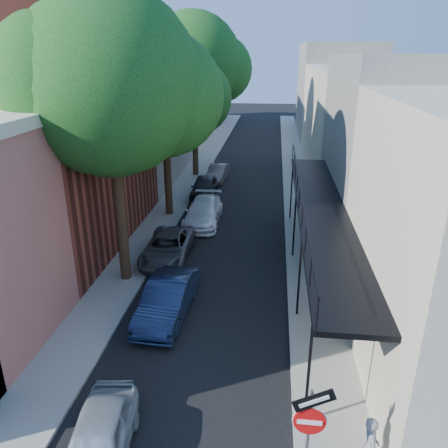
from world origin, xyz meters
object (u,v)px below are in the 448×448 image
(sign_post, at_px, (309,425))
(parked_car_d, at_px, (203,212))
(parked_car_c, at_px, (168,247))
(oak_far, at_px, (200,64))
(parked_car_a, at_px, (98,442))
(parked_car_f, at_px, (217,173))
(oak_mid, at_px, (172,92))
(parked_car_b, at_px, (167,299))
(parked_car_e, at_px, (204,187))
(oak_near, at_px, (123,86))
(pedestrian, at_px, (370,447))

(sign_post, distance_m, parked_car_d, 16.73)
(parked_car_c, bearing_deg, oak_far, 92.21)
(parked_car_a, xyz_separation_m, parked_car_f, (-0.37, 24.52, -0.03))
(oak_mid, xyz_separation_m, parked_car_a, (1.85, -16.93, -6.44))
(oak_mid, relative_size, parked_car_b, 2.42)
(oak_far, bearing_deg, oak_mid, -90.41)
(oak_mid, relative_size, oak_far, 0.86)
(parked_car_d, bearing_deg, parked_car_c, -101.42)
(oak_mid, xyz_separation_m, parked_car_e, (1.15, 3.38, -6.36))
(parked_car_a, distance_m, parked_car_f, 24.52)
(sign_post, relative_size, oak_near, 0.26)
(oak_near, height_order, parked_car_f, oak_near)
(parked_car_a, xyz_separation_m, parked_car_b, (0.17, 6.23, 0.08))
(parked_car_a, bearing_deg, pedestrian, -3.47)
(parked_car_b, xyz_separation_m, parked_car_e, (-0.87, 14.08, -0.00))
(parked_car_f, bearing_deg, parked_car_e, -91.23)
(sign_post, relative_size, parked_car_b, 0.71)
(sign_post, bearing_deg, oak_near, 125.09)
(oak_near, distance_m, parked_car_b, 7.93)
(parked_car_e, bearing_deg, parked_car_b, -88.85)
(oak_mid, bearing_deg, parked_car_a, -83.76)
(oak_far, bearing_deg, parked_car_d, -80.26)
(oak_mid, relative_size, parked_car_a, 2.82)
(oak_near, relative_size, oak_mid, 1.12)
(parked_car_b, xyz_separation_m, parked_car_f, (-0.53, 18.29, -0.11))
(parked_car_a, bearing_deg, parked_car_c, 88.47)
(oak_mid, distance_m, parked_car_d, 6.76)
(sign_post, relative_size, parked_car_e, 0.73)
(sign_post, relative_size, parked_car_d, 0.65)
(oak_mid, xyz_separation_m, parked_car_c, (0.93, -6.09, -6.44))
(parked_car_a, bearing_deg, parked_car_e, 85.58)
(parked_car_c, height_order, pedestrian, pedestrian)
(oak_far, distance_m, pedestrian, 27.84)
(oak_mid, bearing_deg, parked_car_c, -81.33)
(parked_car_d, xyz_separation_m, parked_car_e, (-0.68, 4.65, 0.02))
(oak_mid, relative_size, parked_car_d, 2.20)
(sign_post, distance_m, parked_car_c, 12.60)
(parked_car_e, xyz_separation_m, parked_car_f, (0.33, 4.21, -0.11))
(sign_post, bearing_deg, parked_car_b, 124.80)
(oak_near, distance_m, oak_far, 17.01)
(parked_car_b, bearing_deg, oak_mid, 103.39)
(oak_near, height_order, oak_mid, oak_near)
(parked_car_f, bearing_deg, parked_car_a, -85.85)
(parked_car_e, relative_size, pedestrian, 2.58)
(parked_car_d, distance_m, pedestrian, 16.54)
(pedestrian, bearing_deg, parked_car_c, 31.71)
(parked_car_c, xyz_separation_m, parked_car_e, (0.22, 9.47, 0.08))
(oak_far, bearing_deg, sign_post, -76.09)
(oak_near, xyz_separation_m, parked_car_e, (1.10, 11.35, -7.18))
(sign_post, bearing_deg, parked_car_f, 101.58)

